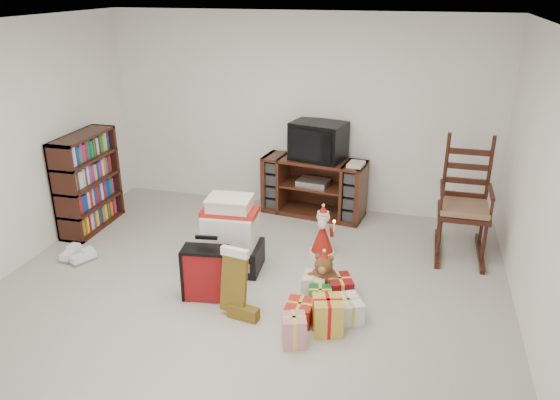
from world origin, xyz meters
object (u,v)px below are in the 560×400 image
object	(u,v)px
red_suitcase	(206,273)
mrs_claus_figurine	(228,250)
gift_pile	(231,239)
santa_figurine	(322,235)
bookshelf	(88,183)
rocking_chair	(463,213)
gift_cluster	(322,303)
tv_stand	(314,187)
teddy_bear	(324,275)
sneaker_pair	(77,256)
crt_television	(318,141)

from	to	relation	value
red_suitcase	mrs_claus_figurine	distance (m)	0.58
red_suitcase	mrs_claus_figurine	size ratio (longest dim) A/B	1.08
gift_pile	santa_figurine	distance (m)	1.04
bookshelf	mrs_claus_figurine	world-z (taller)	bookshelf
rocking_chair	red_suitcase	xyz separation A→B (m)	(-2.37, -1.64, -0.20)
bookshelf	gift_cluster	xyz separation A→B (m)	(3.09, -1.18, -0.44)
santa_figurine	tv_stand	bearing A→B (deg)	106.41
tv_stand	santa_figurine	size ratio (longest dim) A/B	2.31
tv_stand	teddy_bear	distance (m)	1.92
sneaker_pair	crt_television	size ratio (longest dim) A/B	0.49
bookshelf	gift_pile	xyz separation A→B (m)	(2.01, -0.56, -0.22)
santa_figurine	crt_television	distance (m)	1.36
bookshelf	teddy_bear	bearing A→B (deg)	-14.32
tv_stand	gift_cluster	size ratio (longest dim) A/B	1.27
teddy_bear	crt_television	distance (m)	2.08
rocking_chair	gift_cluster	size ratio (longest dim) A/B	1.27
teddy_bear	red_suitcase	bearing A→B (deg)	-159.46
gift_pile	teddy_bear	size ratio (longest dim) A/B	1.99
mrs_claus_figurine	sneaker_pair	distance (m)	1.68
santa_figurine	sneaker_pair	xyz separation A→B (m)	(-2.55, -0.82, -0.18)
teddy_bear	crt_television	world-z (taller)	crt_television
sneaker_pair	gift_cluster	size ratio (longest dim) A/B	0.33
tv_stand	mrs_claus_figurine	world-z (taller)	tv_stand
crt_television	tv_stand	bearing A→B (deg)	-138.24
sneaker_pair	crt_television	world-z (taller)	crt_television
bookshelf	red_suitcase	distance (m)	2.31
tv_stand	sneaker_pair	xyz separation A→B (m)	(-2.23, -1.90, -0.32)
teddy_bear	sneaker_pair	size ratio (longest dim) A/B	1.11
crt_television	santa_figurine	bearing A→B (deg)	-62.03
bookshelf	crt_television	world-z (taller)	crt_television
red_suitcase	gift_pile	bearing A→B (deg)	78.56
mrs_claus_figurine	santa_figurine	bearing A→B (deg)	33.33
gift_cluster	rocking_chair	bearing A→B (deg)	52.65
teddy_bear	santa_figurine	bearing A→B (deg)	101.55
rocking_chair	red_suitcase	world-z (taller)	rocking_chair
teddy_bear	sneaker_pair	distance (m)	2.71
rocking_chair	sneaker_pair	bearing A→B (deg)	-161.69
red_suitcase	crt_television	world-z (taller)	crt_television
bookshelf	sneaker_pair	xyz separation A→B (m)	(0.32, -0.83, -0.51)
bookshelf	crt_television	size ratio (longest dim) A/B	1.60
mrs_claus_figurine	gift_cluster	world-z (taller)	mrs_claus_figurine
tv_stand	santa_figurine	world-z (taller)	tv_stand
tv_stand	red_suitcase	size ratio (longest dim) A/B	2.20
rocking_chair	gift_cluster	world-z (taller)	rocking_chair
mrs_claus_figurine	teddy_bear	bearing A→B (deg)	-10.03
gift_pile	sneaker_pair	bearing A→B (deg)	-175.16
gift_pile	crt_television	world-z (taller)	crt_television
tv_stand	gift_pile	xyz separation A→B (m)	(-0.55, -1.64, -0.03)
santa_figurine	mrs_claus_figurine	bearing A→B (deg)	-146.67
gift_cluster	sneaker_pair	bearing A→B (deg)	172.80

